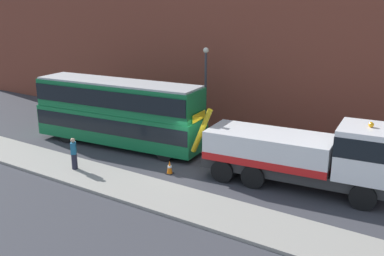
{
  "coord_description": "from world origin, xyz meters",
  "views": [
    {
      "loc": [
        11.79,
        -18.93,
        8.88
      ],
      "look_at": [
        -0.77,
        0.4,
        2.0
      ],
      "focal_mm": 41.08,
      "sensor_mm": 36.0,
      "label": 1
    }
  ],
  "objects_px": {
    "double_decker_bus": "(118,111)",
    "traffic_cone_near_bus": "(170,168)",
    "recovery_tow_truck": "(306,154)",
    "street_lamp": "(206,84)",
    "pedestrian_onlooker": "(74,154)"
  },
  "relations": [
    {
      "from": "double_decker_bus",
      "to": "traffic_cone_near_bus",
      "type": "distance_m",
      "value": 6.01
    },
    {
      "from": "recovery_tow_truck",
      "to": "street_lamp",
      "type": "distance_m",
      "value": 9.8
    },
    {
      "from": "recovery_tow_truck",
      "to": "traffic_cone_near_bus",
      "type": "distance_m",
      "value": 6.95
    },
    {
      "from": "pedestrian_onlooker",
      "to": "street_lamp",
      "type": "bearing_deg",
      "value": 34.38
    },
    {
      "from": "double_decker_bus",
      "to": "street_lamp",
      "type": "xyz_separation_m",
      "value": [
        3.36,
        4.74,
        1.24
      ]
    },
    {
      "from": "recovery_tow_truck",
      "to": "traffic_cone_near_bus",
      "type": "xyz_separation_m",
      "value": [
        -6.47,
        -2.11,
        -1.42
      ]
    },
    {
      "from": "pedestrian_onlooker",
      "to": "street_lamp",
      "type": "xyz_separation_m",
      "value": [
        2.44,
        9.27,
        2.49
      ]
    },
    {
      "from": "traffic_cone_near_bus",
      "to": "street_lamp",
      "type": "height_order",
      "value": "street_lamp"
    },
    {
      "from": "recovery_tow_truck",
      "to": "double_decker_bus",
      "type": "xyz_separation_m",
      "value": [
        -11.79,
        -0.05,
        0.47
      ]
    },
    {
      "from": "recovery_tow_truck",
      "to": "traffic_cone_near_bus",
      "type": "bearing_deg",
      "value": -167.92
    },
    {
      "from": "recovery_tow_truck",
      "to": "double_decker_bus",
      "type": "height_order",
      "value": "double_decker_bus"
    },
    {
      "from": "double_decker_bus",
      "to": "pedestrian_onlooker",
      "type": "xyz_separation_m",
      "value": [
        0.93,
        -4.53,
        -1.25
      ]
    },
    {
      "from": "recovery_tow_truck",
      "to": "double_decker_bus",
      "type": "bearing_deg",
      "value": 174.28
    },
    {
      "from": "recovery_tow_truck",
      "to": "pedestrian_onlooker",
      "type": "relative_size",
      "value": 5.99
    },
    {
      "from": "recovery_tow_truck",
      "to": "street_lamp",
      "type": "xyz_separation_m",
      "value": [
        -8.43,
        4.69,
        1.71
      ]
    }
  ]
}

